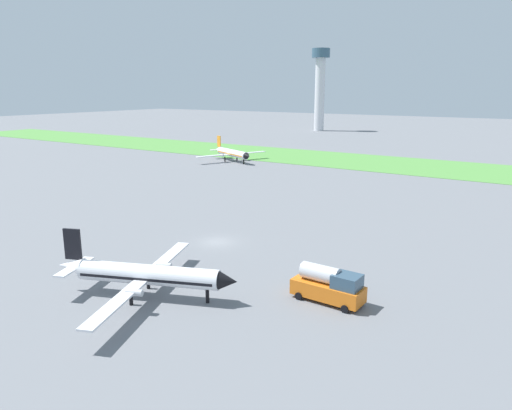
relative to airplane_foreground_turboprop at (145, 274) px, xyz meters
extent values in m
plane|color=slate|center=(-4.53, 16.50, -2.23)|extent=(600.00, 600.00, 0.00)
cube|color=#549342|center=(-4.53, 91.39, -2.19)|extent=(360.00, 28.00, 0.08)
cylinder|color=white|center=(0.33, 0.13, -0.01)|extent=(13.07, 6.58, 1.85)
cone|color=black|center=(7.22, 2.83, -0.01)|extent=(2.38, 2.36, 1.81)
cone|color=white|center=(-6.89, -2.70, 0.22)|extent=(3.02, 2.49, 1.66)
cube|color=black|center=(0.33, 0.13, -0.15)|extent=(12.39, 6.34, 0.26)
cube|color=white|center=(-1.87, 4.73, -0.34)|extent=(4.91, 9.94, 0.18)
cube|color=white|center=(1.84, -4.74, -0.34)|extent=(4.91, 9.94, 0.18)
cylinder|color=#B7BABF|center=(-0.72, 3.21, -0.34)|extent=(1.59, 1.09, 0.59)
cylinder|color=#B7BABF|center=(1.66, -2.84, -0.34)|extent=(1.59, 1.09, 0.59)
cube|color=black|center=(-6.55, -2.57, 2.39)|extent=(1.63, 0.81, 2.96)
cube|color=white|center=(-7.02, -1.36, 0.17)|extent=(1.98, 2.81, 0.15)
cube|color=white|center=(-6.08, -3.77, 0.17)|extent=(1.98, 2.81, 0.15)
cylinder|color=black|center=(5.50, 2.15, -1.58)|extent=(0.33, 0.33, 1.29)
cylinder|color=black|center=(-1.19, 1.50, -1.58)|extent=(0.33, 0.33, 1.29)
cylinder|color=black|center=(0.14, -1.91, -1.58)|extent=(0.33, 0.33, 1.29)
cylinder|color=white|center=(-42.99, 73.04, 0.00)|extent=(12.99, 7.18, 1.86)
cone|color=black|center=(-36.19, 69.99, 0.00)|extent=(2.44, 2.42, 1.82)
cone|color=white|center=(-50.12, 76.23, 0.23)|extent=(3.06, 2.59, 1.67)
cube|color=orange|center=(-42.99, 73.04, -0.14)|extent=(12.32, 6.91, 0.26)
cube|color=white|center=(-41.23, 77.86, -0.32)|extent=(5.37, 9.87, 0.19)
cube|color=white|center=(-45.42, 68.52, -0.32)|extent=(5.37, 9.87, 0.19)
cylinder|color=#B7BABF|center=(-41.51, 75.96, -0.32)|extent=(1.60, 1.15, 0.60)
cylinder|color=#B7BABF|center=(-44.19, 69.99, -0.32)|extent=(1.60, 1.15, 0.60)
cube|color=orange|center=(-49.78, 76.08, 2.42)|extent=(1.62, 0.89, 2.98)
cube|color=white|center=(-49.24, 77.27, 0.19)|extent=(2.08, 2.83, 0.15)
cube|color=white|center=(-50.31, 74.89, 0.19)|extent=(2.08, 2.83, 0.15)
cylinder|color=black|center=(-37.89, 70.75, -1.58)|extent=(0.33, 0.33, 1.30)
cylinder|color=black|center=(-43.08, 75.10, -1.58)|extent=(0.33, 0.33, 1.30)
cylinder|color=black|center=(-44.59, 71.74, -1.58)|extent=(0.33, 0.33, 1.30)
cube|color=orange|center=(14.35, 8.28, -1.18)|extent=(6.59, 2.65, 1.40)
cylinder|color=silver|center=(13.57, 8.31, 0.29)|extent=(3.63, 1.67, 1.54)
cube|color=#334C60|center=(16.17, 8.21, 0.12)|extent=(2.42, 2.10, 1.20)
cylinder|color=black|center=(16.67, 9.39, -1.88)|extent=(0.71, 0.28, 0.70)
cylinder|color=black|center=(16.58, 6.99, -1.88)|extent=(0.71, 0.28, 0.70)
cylinder|color=black|center=(12.13, 9.57, -1.88)|extent=(0.71, 0.28, 0.70)
cylinder|color=black|center=(12.03, 7.17, -1.88)|extent=(0.71, 0.28, 0.70)
cylinder|color=silver|center=(-66.33, 172.21, 13.74)|extent=(4.40, 4.40, 31.94)
cylinder|color=#38566B|center=(-66.33, 172.21, 31.70)|extent=(8.00, 8.00, 4.00)
camera|label=1|loc=(30.91, -28.77, 16.39)|focal=33.78mm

